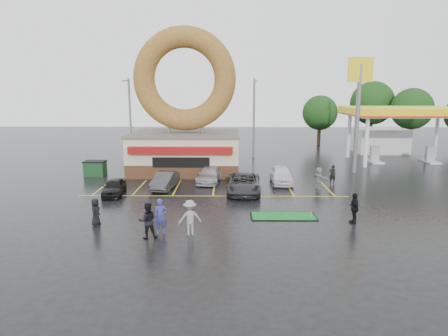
{
  "coord_description": "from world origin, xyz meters",
  "views": [
    {
      "loc": [
        1.24,
        -25.07,
        7.67
      ],
      "look_at": [
        0.83,
        2.96,
        2.2
      ],
      "focal_mm": 32.0,
      "sensor_mm": 36.0,
      "label": 1
    }
  ],
  "objects_px": {
    "car_white": "(281,175)",
    "dumpster": "(95,169)",
    "person_cameraman": "(354,208)",
    "streetlight_mid": "(254,116)",
    "putting_green": "(283,216)",
    "person_blue": "(161,216)",
    "streetlight_left": "(130,116)",
    "car_silver": "(209,175)",
    "car_black": "(114,187)",
    "shell_sign": "(359,94)",
    "car_dgrey": "(165,181)",
    "car_grey": "(244,183)",
    "gas_station": "(393,126)",
    "donut_shop": "(185,124)",
    "streetlight_right": "(356,115)"
  },
  "relations": [
    {
      "from": "car_dgrey",
      "to": "gas_station",
      "type": "bearing_deg",
      "value": 40.58
    },
    {
      "from": "shell_sign",
      "to": "car_silver",
      "type": "xyz_separation_m",
      "value": [
        -13.49,
        -4.0,
        -6.74
      ]
    },
    {
      "from": "person_blue",
      "to": "putting_green",
      "type": "relative_size",
      "value": 0.48
    },
    {
      "from": "person_cameraman",
      "to": "dumpster",
      "type": "distance_m",
      "value": 23.42
    },
    {
      "from": "car_black",
      "to": "putting_green",
      "type": "height_order",
      "value": "car_black"
    },
    {
      "from": "streetlight_mid",
      "to": "dumpster",
      "type": "height_order",
      "value": "streetlight_mid"
    },
    {
      "from": "shell_sign",
      "to": "dumpster",
      "type": "bearing_deg",
      "value": -176.08
    },
    {
      "from": "donut_shop",
      "to": "gas_station",
      "type": "distance_m",
      "value": 24.35
    },
    {
      "from": "donut_shop",
      "to": "streetlight_mid",
      "type": "relative_size",
      "value": 1.5
    },
    {
      "from": "donut_shop",
      "to": "car_silver",
      "type": "xyz_separation_m",
      "value": [
        2.51,
        -4.97,
        -3.83
      ]
    },
    {
      "from": "car_dgrey",
      "to": "car_grey",
      "type": "bearing_deg",
      "value": -3.0
    },
    {
      "from": "streetlight_mid",
      "to": "car_dgrey",
      "type": "height_order",
      "value": "streetlight_mid"
    },
    {
      "from": "car_white",
      "to": "dumpster",
      "type": "distance_m",
      "value": 16.79
    },
    {
      "from": "car_grey",
      "to": "person_cameraman",
      "type": "distance_m",
      "value": 9.33
    },
    {
      "from": "car_grey",
      "to": "dumpster",
      "type": "xyz_separation_m",
      "value": [
        -13.33,
        5.95,
        -0.09
      ]
    },
    {
      "from": "streetlight_left",
      "to": "person_cameraman",
      "type": "distance_m",
      "value": 29.38
    },
    {
      "from": "car_grey",
      "to": "person_cameraman",
      "type": "bearing_deg",
      "value": -45.88
    },
    {
      "from": "car_grey",
      "to": "car_white",
      "type": "distance_m",
      "value": 4.51
    },
    {
      "from": "streetlight_mid",
      "to": "putting_green",
      "type": "xyz_separation_m",
      "value": [
        0.56,
        -22.35,
        -4.75
      ]
    },
    {
      "from": "shell_sign",
      "to": "streetlight_left",
      "type": "distance_m",
      "value": 24.46
    },
    {
      "from": "streetlight_left",
      "to": "car_black",
      "type": "bearing_deg",
      "value": -80.76
    },
    {
      "from": "streetlight_right",
      "to": "person_cameraman",
      "type": "distance_m",
      "value": 25.88
    },
    {
      "from": "streetlight_mid",
      "to": "car_grey",
      "type": "relative_size",
      "value": 1.7
    },
    {
      "from": "car_dgrey",
      "to": "person_cameraman",
      "type": "distance_m",
      "value": 14.84
    },
    {
      "from": "person_blue",
      "to": "car_silver",
      "type": "bearing_deg",
      "value": 69.36
    },
    {
      "from": "streetlight_mid",
      "to": "putting_green",
      "type": "bearing_deg",
      "value": -88.57
    },
    {
      "from": "streetlight_left",
      "to": "car_black",
      "type": "height_order",
      "value": "streetlight_left"
    },
    {
      "from": "streetlight_left",
      "to": "car_silver",
      "type": "xyz_separation_m",
      "value": [
        9.51,
        -11.92,
        -4.15
      ]
    },
    {
      "from": "car_black",
      "to": "person_cameraman",
      "type": "height_order",
      "value": "person_cameraman"
    },
    {
      "from": "donut_shop",
      "to": "car_black",
      "type": "bearing_deg",
      "value": -114.94
    },
    {
      "from": "car_silver",
      "to": "person_blue",
      "type": "relative_size",
      "value": 2.27
    },
    {
      "from": "streetlight_right",
      "to": "car_grey",
      "type": "distance_m",
      "value": 22.59
    },
    {
      "from": "shell_sign",
      "to": "streetlight_right",
      "type": "height_order",
      "value": "shell_sign"
    },
    {
      "from": "car_grey",
      "to": "shell_sign",
      "type": "bearing_deg",
      "value": 37.8
    },
    {
      "from": "dumpster",
      "to": "person_blue",
      "type": "bearing_deg",
      "value": -58.04
    },
    {
      "from": "car_dgrey",
      "to": "car_black",
      "type": "bearing_deg",
      "value": -142.48
    },
    {
      "from": "car_grey",
      "to": "dumpster",
      "type": "height_order",
      "value": "car_grey"
    },
    {
      "from": "streetlight_left",
      "to": "car_black",
      "type": "relative_size",
      "value": 2.49
    },
    {
      "from": "streetlight_right",
      "to": "person_blue",
      "type": "relative_size",
      "value": 4.66
    },
    {
      "from": "car_white",
      "to": "person_blue",
      "type": "bearing_deg",
      "value": -122.64
    },
    {
      "from": "dumpster",
      "to": "car_grey",
      "type": "bearing_deg",
      "value": -22.0
    },
    {
      "from": "car_grey",
      "to": "car_silver",
      "type": "bearing_deg",
      "value": 130.36
    },
    {
      "from": "streetlight_left",
      "to": "car_silver",
      "type": "bearing_deg",
      "value": -51.4
    },
    {
      "from": "person_blue",
      "to": "car_black",
      "type": "bearing_deg",
      "value": 109.59
    },
    {
      "from": "streetlight_right",
      "to": "streetlight_mid",
      "type": "bearing_deg",
      "value": -175.24
    },
    {
      "from": "donut_shop",
      "to": "putting_green",
      "type": "xyz_separation_m",
      "value": [
        7.56,
        -14.41,
        -4.43
      ]
    },
    {
      "from": "streetlight_right",
      "to": "putting_green",
      "type": "height_order",
      "value": "streetlight_right"
    },
    {
      "from": "gas_station",
      "to": "putting_green",
      "type": "xyz_separation_m",
      "value": [
        -15.44,
        -22.37,
        -3.67
      ]
    },
    {
      "from": "streetlight_left",
      "to": "car_black",
      "type": "xyz_separation_m",
      "value": [
        2.65,
        -16.3,
        -4.17
      ]
    },
    {
      "from": "car_white",
      "to": "person_blue",
      "type": "height_order",
      "value": "person_blue"
    }
  ]
}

